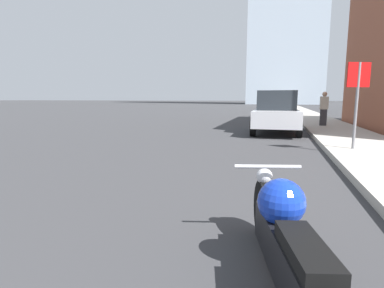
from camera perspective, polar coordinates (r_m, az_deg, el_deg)
sidewalk at (r=37.67m, az=19.60°, el=6.13°), size 2.33×240.00×0.15m
motorcycle at (r=2.34m, az=17.79°, el=-17.49°), size 0.83×2.39×0.80m
parked_car_silver at (r=12.79m, az=15.71°, el=5.86°), size 1.88×4.35×1.72m
parked_car_white at (r=24.37m, az=15.95°, el=7.04°), size 2.06×4.00×1.74m
parked_car_yellow at (r=34.76m, az=16.36°, el=7.34°), size 1.95×3.95×1.66m
stop_sign at (r=8.56m, az=29.00°, el=8.92°), size 0.57×0.26×2.14m
pedestrian at (r=15.39m, az=23.81°, el=6.21°), size 0.36×0.22×1.57m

